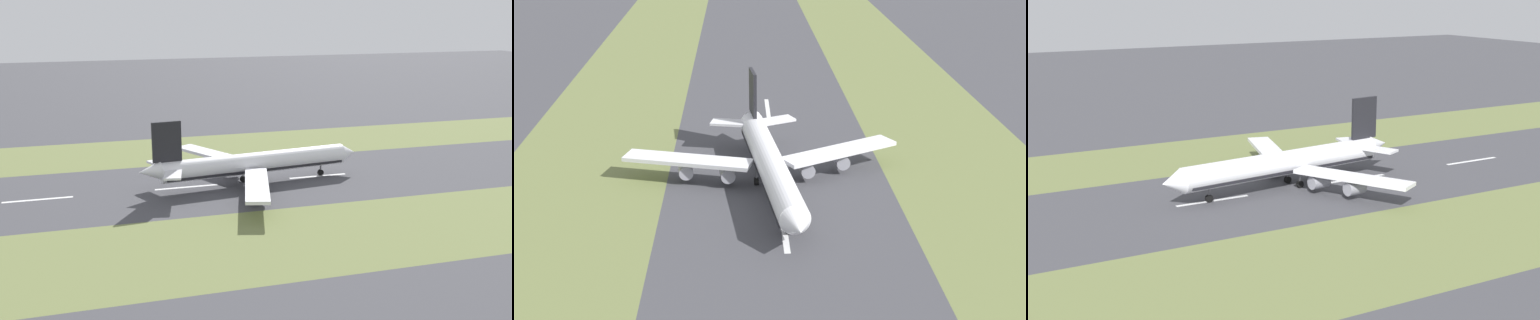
# 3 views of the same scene
# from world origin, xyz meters

# --- Properties ---
(ground_plane) EXTENTS (800.00, 800.00, 0.00)m
(ground_plane) POSITION_xyz_m (0.00, 0.00, 0.00)
(ground_plane) COLOR #424247
(grass_median_west) EXTENTS (40.00, 600.00, 0.01)m
(grass_median_west) POSITION_xyz_m (-45.00, 0.00, 0.00)
(grass_median_west) COLOR olive
(grass_median_west) RESTS_ON ground
(grass_median_east) EXTENTS (40.00, 600.00, 0.01)m
(grass_median_east) POSITION_xyz_m (45.00, 0.00, 0.00)
(grass_median_east) COLOR olive
(grass_median_east) RESTS_ON ground
(centreline_dash_near) EXTENTS (1.20, 18.00, 0.01)m
(centreline_dash_near) POSITION_xyz_m (0.00, -57.52, 0.01)
(centreline_dash_near) COLOR silver
(centreline_dash_near) RESTS_ON ground
(centreline_dash_mid) EXTENTS (1.20, 18.00, 0.01)m
(centreline_dash_mid) POSITION_xyz_m (0.00, -17.52, 0.01)
(centreline_dash_mid) COLOR silver
(centreline_dash_mid) RESTS_ON ground
(centreline_dash_far) EXTENTS (1.20, 18.00, 0.01)m
(centreline_dash_far) POSITION_xyz_m (0.00, 22.48, 0.01)
(centreline_dash_far) COLOR silver
(centreline_dash_far) RESTS_ON ground
(airplane_main_jet) EXTENTS (63.68, 67.18, 20.20)m
(airplane_main_jet) POSITION_xyz_m (2.15, 0.59, 6.02)
(airplane_main_jet) COLOR white
(airplane_main_jet) RESTS_ON ground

